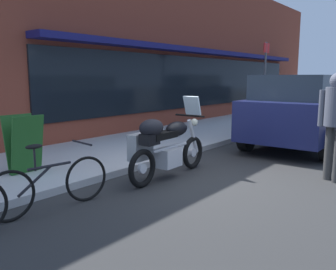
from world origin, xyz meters
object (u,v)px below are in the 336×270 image
Objects in this scene: parked_minivan at (306,109)px; pedestrian_walking at (336,113)px; parked_bicycle at (50,184)px; sandwich_board_sign at (24,144)px; parking_sign_pole at (265,76)px; touring_motorcycle at (164,144)px.

parked_minivan is 2.58× the size of pedestrian_walking.
pedestrian_walking is (3.73, -2.52, 0.79)m from parked_bicycle.
parked_minivan is (6.60, -1.16, 0.59)m from parked_bicycle.
sandwich_board_sign is (-6.02, 2.78, -0.33)m from parked_minivan.
pedestrian_walking reaches higher than parked_bicycle.
sandwich_board_sign is at bearing 127.27° from pedestrian_walking.
sandwich_board_sign is at bearing 176.92° from parking_sign_pole.
touring_motorcycle is 4.63m from parked_minivan.
pedestrian_walking is at bearing -54.57° from touring_motorcycle.
parked_bicycle is (-2.08, 0.21, -0.24)m from touring_motorcycle.
touring_motorcycle is 7.47m from parking_sign_pole.
pedestrian_walking reaches higher than touring_motorcycle.
sandwich_board_sign reaches higher than parked_bicycle.
pedestrian_walking is 6.73m from parking_sign_pole.
parking_sign_pole is at bearing -3.08° from sandwich_board_sign.
touring_motorcycle is 1.24× the size of parked_bicycle.
touring_motorcycle is 0.45× the size of parked_minivan.
sandwich_board_sign is at bearing 70.31° from parked_bicycle.
parked_minivan is 4.75× the size of sandwich_board_sign.
pedestrian_walking reaches higher than sandwich_board_sign.
pedestrian_walking is at bearing -154.63° from parked_minivan.
parking_sign_pole reaches higher than parked_minivan.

